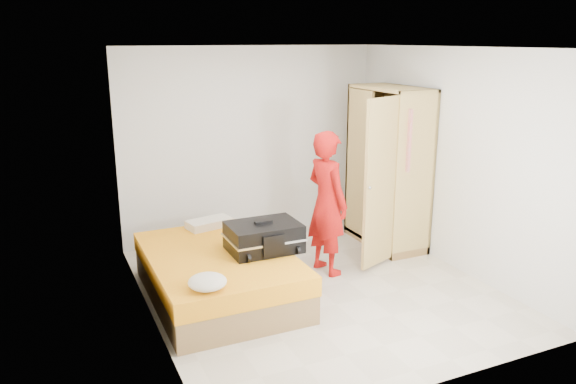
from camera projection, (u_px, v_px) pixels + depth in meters
name	position (u px, v px, depth m)	size (l,w,h in m)	color
room	(318.00, 175.00, 5.91)	(4.00, 4.02, 2.60)	beige
bed	(219.00, 275.00, 5.99)	(1.42, 2.02, 0.50)	olive
wardrobe	(387.00, 172.00, 7.31)	(1.13, 1.40, 2.10)	tan
person	(327.00, 203.00, 6.50)	(0.62, 0.40, 1.69)	red
suitcase	(264.00, 237.00, 5.96)	(0.77, 0.58, 0.33)	black
round_cushion	(207.00, 282.00, 5.05)	(0.35, 0.35, 0.13)	silver
pillow	(209.00, 223.00, 6.72)	(0.53, 0.27, 0.10)	silver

